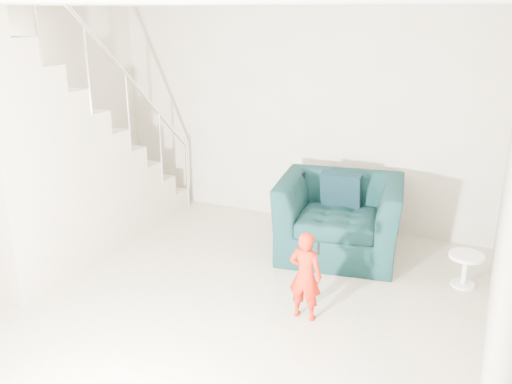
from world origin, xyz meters
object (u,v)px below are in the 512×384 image
Objects in this scene: armchair at (339,217)px; toddler at (305,276)px; staircase at (53,175)px; side_table at (465,265)px.

armchair is 1.61× the size of toddler.
staircase reaches higher than toddler.
armchair is 1.42m from side_table.
armchair is 1.47m from toddler.
toddler is (0.12, -1.47, -0.02)m from armchair.
armchair is 3.90× the size of side_table.
armchair is 0.37× the size of staircase.
staircase is (-2.98, 0.12, 0.53)m from toddler.
toddler is at bearing -2.32° from staircase.
staircase is (-2.87, -1.34, 0.51)m from armchair.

